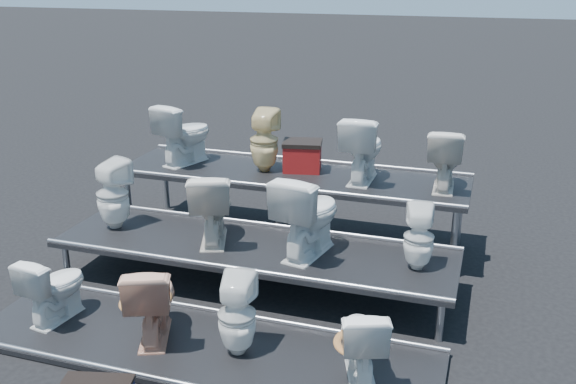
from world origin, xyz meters
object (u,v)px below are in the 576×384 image
(toilet_1, at_px, (152,299))
(red_crate, at_px, (302,158))
(toilet_5, at_px, (212,206))
(toilet_0, at_px, (54,287))
(toilet_2, at_px, (237,315))
(toilet_4, at_px, (113,194))
(toilet_3, at_px, (361,340))
(toilet_7, at_px, (419,237))
(toilet_6, at_px, (308,214))
(toilet_9, at_px, (264,141))
(toilet_10, at_px, (363,148))
(toilet_8, at_px, (184,133))
(toilet_11, at_px, (445,158))

(toilet_1, xyz_separation_m, red_crate, (0.55, 2.75, 0.59))
(toilet_1, bearing_deg, toilet_5, -112.34)
(toilet_0, height_order, red_crate, red_crate)
(toilet_2, bearing_deg, red_crate, -92.28)
(toilet_4, bearing_deg, red_crate, -121.45)
(toilet_0, relative_size, toilet_3, 0.99)
(toilet_7, bearing_deg, toilet_5, -7.80)
(toilet_3, bearing_deg, red_crate, -83.70)
(toilet_7, bearing_deg, toilet_4, -7.80)
(toilet_0, relative_size, toilet_5, 0.85)
(toilet_0, bearing_deg, toilet_6, -140.44)
(toilet_2, distance_m, toilet_7, 1.90)
(toilet_9, distance_m, red_crate, 0.51)
(toilet_1, distance_m, toilet_5, 1.36)
(toilet_0, height_order, toilet_3, toilet_3)
(toilet_0, distance_m, toilet_10, 3.61)
(toilet_2, height_order, toilet_7, toilet_7)
(toilet_5, distance_m, toilet_10, 1.89)
(toilet_9, bearing_deg, toilet_10, 178.96)
(toilet_2, height_order, toilet_3, toilet_2)
(toilet_3, height_order, toilet_4, toilet_4)
(toilet_1, bearing_deg, toilet_6, -151.16)
(red_crate, bearing_deg, toilet_0, -131.64)
(toilet_1, relative_size, toilet_8, 0.98)
(toilet_3, relative_size, toilet_11, 0.96)
(toilet_2, xyz_separation_m, toilet_7, (1.34, 1.30, 0.36))
(toilet_0, xyz_separation_m, toilet_6, (2.08, 1.30, 0.50))
(toilet_3, xyz_separation_m, toilet_10, (-0.56, 2.60, 0.85))
(toilet_0, distance_m, toilet_6, 2.51)
(toilet_2, relative_size, toilet_10, 0.94)
(toilet_7, relative_size, toilet_9, 0.85)
(toilet_0, distance_m, toilet_1, 1.03)
(toilet_0, bearing_deg, toilet_9, -106.20)
(toilet_1, height_order, toilet_11, toilet_11)
(toilet_0, distance_m, toilet_2, 1.84)
(toilet_2, bearing_deg, toilet_1, -7.68)
(toilet_6, xyz_separation_m, toilet_8, (-2.00, 1.30, 0.35))
(toilet_2, relative_size, toilet_4, 0.94)
(toilet_8, bearing_deg, toilet_10, -161.84)
(toilet_5, relative_size, toilet_6, 0.91)
(toilet_0, bearing_deg, toilet_1, -172.40)
(toilet_4, bearing_deg, toilet_9, -116.40)
(toilet_4, xyz_separation_m, toilet_10, (2.50, 1.30, 0.40))
(toilet_5, xyz_separation_m, toilet_10, (1.31, 1.30, 0.40))
(toilet_0, relative_size, toilet_9, 0.87)
(toilet_0, relative_size, toilet_2, 0.91)
(toilet_11, bearing_deg, toilet_6, 44.97)
(toilet_1, distance_m, toilet_8, 2.88)
(toilet_1, bearing_deg, toilet_2, 157.93)
(toilet_0, height_order, toilet_5, toilet_5)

